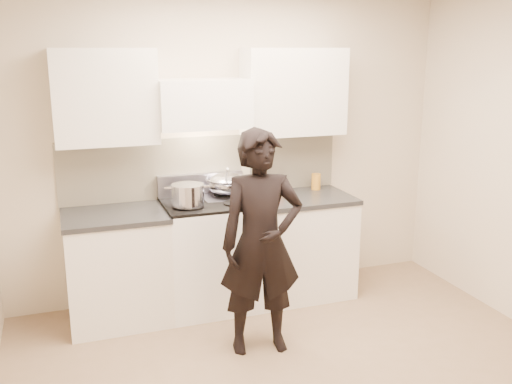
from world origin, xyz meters
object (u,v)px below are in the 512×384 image
counter_right (298,245)px  person (261,243)px  stove (210,254)px  utensil_crock (262,182)px  wok (227,184)px

counter_right → person: person is taller
stove → utensil_crock: bearing=23.4°
utensil_crock → stove: bearing=-156.6°
person → wok: bearing=95.4°
stove → counter_right: stove is taller
counter_right → wok: 0.88m
wok → utensil_crock: bearing=19.5°
counter_right → utensil_crock: 0.66m
counter_right → utensil_crock: bearing=136.9°
wok → person: bearing=-91.8°
stove → counter_right: 0.83m
stove → wok: bearing=30.0°
utensil_crock → person: 1.16m
stove → person: bearing=-78.5°
utensil_crock → counter_right: bearing=-43.1°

